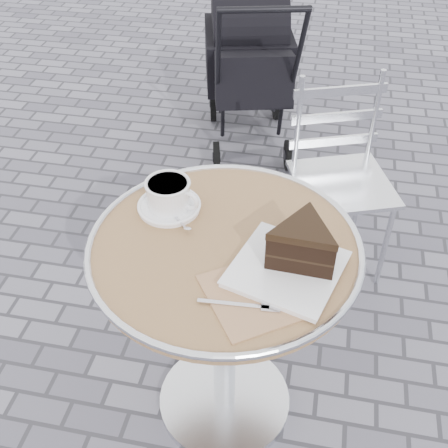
% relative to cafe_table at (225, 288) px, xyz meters
% --- Properties ---
extents(ground, '(80.00, 80.00, 0.00)m').
position_rel_cafe_table_xyz_m(ground, '(0.00, 0.00, -0.57)').
color(ground, slate).
rests_on(ground, ground).
extents(cafe_table, '(0.72, 0.72, 0.74)m').
position_rel_cafe_table_xyz_m(cafe_table, '(0.00, 0.00, 0.00)').
color(cafe_table, silver).
rests_on(cafe_table, ground).
extents(cappuccino_set, '(0.18, 0.19, 0.09)m').
position_rel_cafe_table_xyz_m(cappuccino_set, '(-0.18, 0.12, 0.20)').
color(cappuccino_set, white).
rests_on(cappuccino_set, cafe_table).
extents(cake_plate_set, '(0.38, 0.40, 0.13)m').
position_rel_cafe_table_xyz_m(cake_plate_set, '(0.19, -0.05, 0.23)').
color(cake_plate_set, '#A7785B').
rests_on(cake_plate_set, cafe_table).
extents(bistro_chair, '(0.47, 0.47, 0.81)m').
position_rel_cafe_table_xyz_m(bistro_chair, '(0.28, 0.85, -0.07)').
color(bistro_chair, silver).
rests_on(bistro_chair, ground).
extents(baby_stroller, '(0.61, 0.96, 0.93)m').
position_rel_cafe_table_xyz_m(baby_stroller, '(-0.21, 1.71, -0.15)').
color(baby_stroller, black).
rests_on(baby_stroller, ground).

